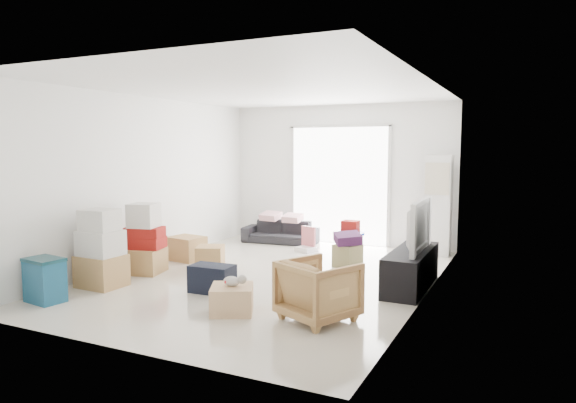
# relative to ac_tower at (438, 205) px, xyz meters

# --- Properties ---
(room_shell) EXTENTS (4.98, 6.48, 3.18)m
(room_shell) POSITION_rel_ac_tower_xyz_m (-1.95, -2.65, 0.48)
(room_shell) COLOR beige
(room_shell) RESTS_ON ground
(sliding_door) EXTENTS (2.10, 0.04, 2.33)m
(sliding_door) POSITION_rel_ac_tower_xyz_m (-1.95, 0.33, 0.37)
(sliding_door) COLOR white
(sliding_door) RESTS_ON room_shell
(ac_tower) EXTENTS (0.45, 0.30, 1.75)m
(ac_tower) POSITION_rel_ac_tower_xyz_m (0.00, 0.00, 0.00)
(ac_tower) COLOR silver
(ac_tower) RESTS_ON room_shell
(tv_console) EXTENTS (0.46, 1.54, 0.51)m
(tv_console) POSITION_rel_ac_tower_xyz_m (0.05, -2.35, -0.62)
(tv_console) COLOR black
(tv_console) RESTS_ON room_shell
(television) EXTENTS (0.68, 1.18, 0.15)m
(television) POSITION_rel_ac_tower_xyz_m (0.05, -2.35, -0.28)
(television) COLOR black
(television) RESTS_ON tv_console
(sofa) EXTENTS (1.51, 0.58, 0.58)m
(sofa) POSITION_rel_ac_tower_xyz_m (-2.99, -0.15, -0.59)
(sofa) COLOR black
(sofa) RESTS_ON room_shell
(pillow_left) EXTENTS (0.43, 0.36, 0.12)m
(pillow_left) POSITION_rel_ac_tower_xyz_m (-3.21, -0.14, -0.24)
(pillow_left) COLOR #EDADB5
(pillow_left) RESTS_ON sofa
(pillow_right) EXTENTS (0.38, 0.31, 0.13)m
(pillow_right) POSITION_rel_ac_tower_xyz_m (-2.71, -0.19, -0.24)
(pillow_right) COLOR #EDADB5
(pillow_right) RESTS_ON sofa
(armchair) EXTENTS (0.93, 0.91, 0.74)m
(armchair) POSITION_rel_ac_tower_xyz_m (-0.58, -4.08, -0.51)
(armchair) COLOR tan
(armchair) RESTS_ON room_shell
(storage_bins) EXTENTS (0.51, 0.39, 0.54)m
(storage_bins) POSITION_rel_ac_tower_xyz_m (-3.85, -4.90, -0.60)
(storage_bins) COLOR navy
(storage_bins) RESTS_ON room_shell
(box_stack_a) EXTENTS (0.59, 0.50, 1.06)m
(box_stack_a) POSITION_rel_ac_tower_xyz_m (-3.75, -4.09, -0.40)
(box_stack_a) COLOR tan
(box_stack_a) RESTS_ON room_shell
(box_stack_b) EXTENTS (0.64, 0.62, 1.05)m
(box_stack_b) POSITION_rel_ac_tower_xyz_m (-3.75, -3.22, -0.42)
(box_stack_b) COLOR tan
(box_stack_b) RESTS_ON room_shell
(box_stack_c) EXTENTS (0.60, 0.53, 0.39)m
(box_stack_c) POSITION_rel_ac_tower_xyz_m (-3.72, -2.23, -0.68)
(box_stack_c) COLOR tan
(box_stack_c) RESTS_ON room_shell
(loose_box) EXTENTS (0.53, 0.53, 0.34)m
(loose_box) POSITION_rel_ac_tower_xyz_m (-3.07, -2.50, -0.71)
(loose_box) COLOR tan
(loose_box) RESTS_ON room_shell
(duffel_bag) EXTENTS (0.58, 0.37, 0.36)m
(duffel_bag) POSITION_rel_ac_tower_xyz_m (-2.25, -3.67, -0.70)
(duffel_bag) COLOR black
(duffel_bag) RESTS_ON room_shell
(ottoman) EXTENTS (0.45, 0.45, 0.36)m
(ottoman) POSITION_rel_ac_tower_xyz_m (-1.11, -1.56, -0.70)
(ottoman) COLOR #948856
(ottoman) RESTS_ON room_shell
(blanket) EXTENTS (0.54, 0.54, 0.14)m
(blanket) POSITION_rel_ac_tower_xyz_m (-1.11, -1.56, -0.45)
(blanket) COLOR #461C47
(blanket) RESTS_ON ottoman
(kids_table) EXTENTS (0.49, 0.49, 0.63)m
(kids_table) POSITION_rel_ac_tower_xyz_m (-1.33, -0.78, -0.43)
(kids_table) COLOR #102DC1
(kids_table) RESTS_ON room_shell
(toy_walker) EXTENTS (0.41, 0.38, 0.44)m
(toy_walker) POSITION_rel_ac_tower_xyz_m (-2.19, -0.70, -0.75)
(toy_walker) COLOR silver
(toy_walker) RESTS_ON room_shell
(wood_crate) EXTENTS (0.63, 0.63, 0.31)m
(wood_crate) POSITION_rel_ac_tower_xyz_m (-1.57, -4.27, -0.72)
(wood_crate) COLOR #DCAF7F
(wood_crate) RESTS_ON room_shell
(plush_bunny) EXTENTS (0.28, 0.16, 0.14)m
(plush_bunny) POSITION_rel_ac_tower_xyz_m (-1.54, -4.26, -0.50)
(plush_bunny) COLOR #B2ADA8
(plush_bunny) RESTS_ON wood_crate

